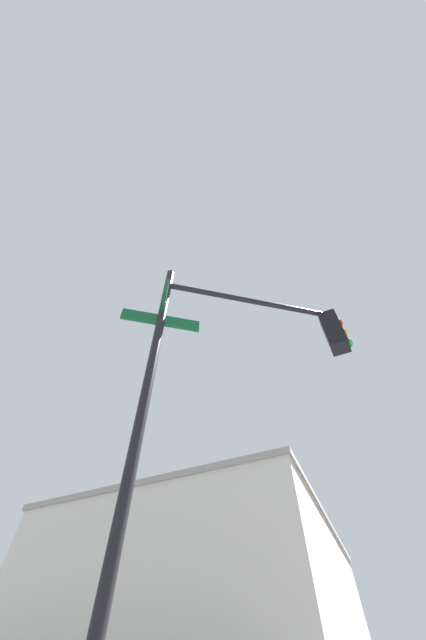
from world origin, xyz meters
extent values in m
cylinder|color=black|center=(-6.76, -7.32, 3.02)|extent=(0.12, 0.12, 6.05)
cylinder|color=black|center=(-5.64, -6.48, 5.65)|extent=(2.30, 1.74, 0.09)
cube|color=black|center=(-4.52, -5.65, 5.20)|extent=(0.28, 0.28, 0.80)
sphere|color=red|center=(-4.39, -5.56, 5.45)|extent=(0.18, 0.18, 0.18)
sphere|color=orange|center=(-4.39, -5.56, 5.20)|extent=(0.18, 0.18, 0.18)
sphere|color=green|center=(-4.39, -5.56, 4.95)|extent=(0.18, 0.18, 0.18)
cube|color=#0F5128|center=(-6.76, -7.32, 4.73)|extent=(0.91, 0.69, 0.20)
cube|color=#0F5128|center=(-6.76, -7.32, 4.95)|extent=(0.63, 0.83, 0.20)
cube|color=beige|center=(-17.79, 18.85, 5.36)|extent=(19.59, 21.70, 10.71)
cube|color=gray|center=(-17.79, 18.85, 10.91)|extent=(19.89, 22.00, 0.40)
camera|label=1|loc=(-4.95, -9.61, 1.18)|focal=18.03mm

